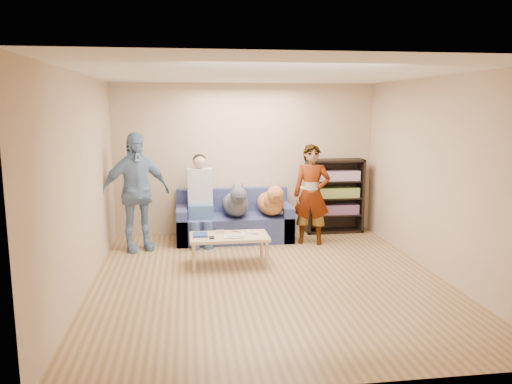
{
  "coord_description": "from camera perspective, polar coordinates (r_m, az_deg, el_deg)",
  "views": [
    {
      "loc": [
        -1.01,
        -6.05,
        2.21
      ],
      "look_at": [
        0.0,
        1.2,
        0.95
      ],
      "focal_mm": 35.0,
      "sensor_mm": 36.0,
      "label": 1
    }
  ],
  "objects": [
    {
      "name": "camera_silver",
      "position": [
        7.14,
        -4.14,
        -4.56
      ],
      "size": [
        0.11,
        0.06,
        0.05
      ],
      "primitive_type": "cube",
      "color": "#B6B7BB",
      "rests_on": "coffee_table"
    },
    {
      "name": "headphone_cup_b",
      "position": [
        7.12,
        -1.52,
        -4.72
      ],
      "size": [
        0.07,
        0.07,
        0.02
      ],
      "primitive_type": "cylinder",
      "color": "silver",
      "rests_on": "coffee_table"
    },
    {
      "name": "bookshelf",
      "position": [
        8.89,
        8.92,
        -0.26
      ],
      "size": [
        1.0,
        0.34,
        1.3
      ],
      "color": "black",
      "rests_on": "ground"
    },
    {
      "name": "wall_left",
      "position": [
        6.24,
        -19.3,
        0.83
      ],
      "size": [
        0.0,
        5.0,
        5.0
      ],
      "primitive_type": "plane",
      "rotation": [
        1.57,
        0.0,
        1.57
      ],
      "color": "tan",
      "rests_on": "ground"
    },
    {
      "name": "dog_tan",
      "position": [
        8.25,
        1.77,
        -1.16
      ],
      "size": [
        0.43,
        1.17,
        0.62
      ],
      "color": "#C66F3C",
      "rests_on": "sofa"
    },
    {
      "name": "person_standing_left",
      "position": [
        7.86,
        -13.6,
        0.01
      ],
      "size": [
        1.16,
        0.81,
        1.83
      ],
      "primitive_type": "imported",
      "rotation": [
        0.0,
        0.0,
        0.38
      ],
      "color": "#78A0C1",
      "rests_on": "ground"
    },
    {
      "name": "person_seated",
      "position": [
        8.15,
        -6.38,
        -0.45
      ],
      "size": [
        0.4,
        0.73,
        1.47
      ],
      "color": "#466D9A",
      "rests_on": "sofa"
    },
    {
      "name": "wall_front",
      "position": [
        3.8,
        7.73,
        -4.18
      ],
      "size": [
        4.5,
        0.0,
        4.5
      ],
      "primitive_type": "plane",
      "rotation": [
        -1.57,
        0.0,
        0.0
      ],
      "color": "tan",
      "rests_on": "ground"
    },
    {
      "name": "magazine",
      "position": [
        6.97,
        -2.38,
        -4.95
      ],
      "size": [
        0.22,
        0.17,
        0.01
      ],
      "primitive_type": "cube",
      "color": "#B3AE8F",
      "rests_on": "coffee_table"
    },
    {
      "name": "ceiling",
      "position": [
        6.15,
        1.59,
        13.4
      ],
      "size": [
        5.0,
        5.0,
        0.0
      ],
      "primitive_type": "plane",
      "rotation": [
        3.14,
        0.0,
        0.0
      ],
      "color": "white",
      "rests_on": "ground"
    },
    {
      "name": "controller_b",
      "position": [
        7.1,
        -0.2,
        -4.72
      ],
      "size": [
        0.09,
        0.06,
        0.03
      ],
      "primitive_type": "cube",
      "color": "silver",
      "rests_on": "coffee_table"
    },
    {
      "name": "headphone_cup_a",
      "position": [
        7.04,
        -1.45,
        -4.88
      ],
      "size": [
        0.07,
        0.07,
        0.02
      ],
      "primitive_type": "cylinder",
      "color": "white",
      "rests_on": "coffee_table"
    },
    {
      "name": "person_standing_right",
      "position": [
        8.07,
        6.38,
        -0.29
      ],
      "size": [
        0.68,
        0.55,
        1.62
      ],
      "primitive_type": "imported",
      "rotation": [
        0.0,
        0.0,
        -0.3
      ],
      "color": "gray",
      "rests_on": "ground"
    },
    {
      "name": "coffee_table",
      "position": [
        7.06,
        -3.09,
        -5.33
      ],
      "size": [
        1.1,
        0.6,
        0.42
      ],
      "color": "tan",
      "rests_on": "ground"
    },
    {
      "name": "controller_a",
      "position": [
        7.16,
        -0.92,
        -4.58
      ],
      "size": [
        0.04,
        0.13,
        0.03
      ],
      "primitive_type": "cube",
      "color": "white",
      "rests_on": "coffee_table"
    },
    {
      "name": "notebook_blue",
      "position": [
        7.07,
        -6.37,
        -4.86
      ],
      "size": [
        0.2,
        0.26,
        0.03
      ],
      "primitive_type": "cube",
      "color": "#1B3D95",
      "rests_on": "coffee_table"
    },
    {
      "name": "blanket",
      "position": [
        8.31,
        3.34,
        -2.14
      ],
      "size": [
        0.4,
        0.34,
        0.14
      ],
      "primitive_type": "ellipsoid",
      "color": "#A8A9AD",
      "rests_on": "sofa"
    },
    {
      "name": "held_controller",
      "position": [
        7.81,
        5.33,
        0.51
      ],
      "size": [
        0.04,
        0.11,
        0.03
      ],
      "primitive_type": "cube",
      "rotation": [
        0.0,
        0.0,
        0.05
      ],
      "color": "white",
      "rests_on": "person_standing_right"
    },
    {
      "name": "sofa",
      "position": [
        8.41,
        -2.54,
        -3.51
      ],
      "size": [
        1.9,
        0.85,
        0.82
      ],
      "color": "#515B93",
      "rests_on": "ground"
    },
    {
      "name": "wall_back",
      "position": [
        8.66,
        -1.19,
        3.73
      ],
      "size": [
        4.5,
        0.0,
        4.5
      ],
      "primitive_type": "plane",
      "rotation": [
        1.57,
        0.0,
        0.0
      ],
      "color": "tan",
      "rests_on": "ground"
    },
    {
      "name": "wallet",
      "position": [
        6.91,
        -5.08,
        -5.22
      ],
      "size": [
        0.07,
        0.12,
        0.02
      ],
      "primitive_type": "cube",
      "color": "black",
      "rests_on": "coffee_table"
    },
    {
      "name": "wall_right",
      "position": [
        6.93,
        20.21,
        1.62
      ],
      "size": [
        0.0,
        5.0,
        5.0
      ],
      "primitive_type": "plane",
      "rotation": [
        1.57,
        0.0,
        -1.57
      ],
      "color": "tan",
      "rests_on": "ground"
    },
    {
      "name": "pen_black",
      "position": [
        7.23,
        -2.26,
        -4.55
      ],
      "size": [
        0.13,
        0.08,
        0.01
      ],
      "primitive_type": "cylinder",
      "rotation": [
        0.0,
        1.57,
        -0.52
      ],
      "color": "black",
      "rests_on": "coffee_table"
    },
    {
      "name": "dog_gray",
      "position": [
        8.17,
        -2.29,
        -1.27
      ],
      "size": [
        0.43,
        1.26,
        0.62
      ],
      "color": "#4C4E56",
      "rests_on": "sofa"
    },
    {
      "name": "ground",
      "position": [
        6.52,
        1.48,
        -10.05
      ],
      "size": [
        5.0,
        5.0,
        0.0
      ],
      "primitive_type": "plane",
      "color": "olive",
      "rests_on": "ground"
    },
    {
      "name": "papers",
      "position": [
        6.95,
        -2.61,
        -5.1
      ],
      "size": [
        0.26,
        0.2,
        0.02
      ],
      "primitive_type": "cube",
      "color": "beige",
      "rests_on": "coffee_table"
    },
    {
      "name": "pen_orange",
      "position": [
        6.89,
        -3.15,
        -5.28
      ],
      "size": [
        0.13,
        0.06,
        0.01
      ],
      "primitive_type": "cylinder",
      "rotation": [
        0.0,
        1.57,
        0.35
      ],
      "color": "orange",
      "rests_on": "coffee_table"
    }
  ]
}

